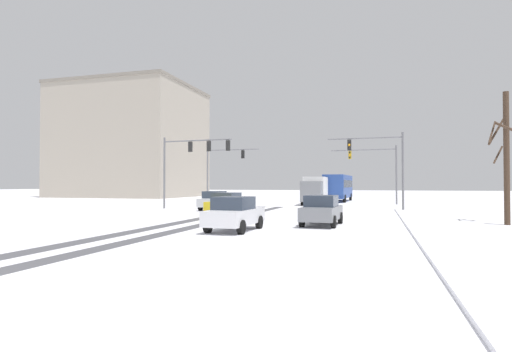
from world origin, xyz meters
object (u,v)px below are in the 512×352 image
traffic_signal_far_left (221,165)px  bus_oncoming (339,186)px  bare_tree_sidewalk_mid (506,155)px  car_yellow_cab_second (227,204)px  traffic_signal_far_right (377,164)px  car_grey_third (322,210)px  car_silver_lead (215,200)px  traffic_signal_near_right (381,157)px  traffic_signal_near_left (191,155)px  office_building_far_left_block (131,142)px  box_truck_delivery (315,190)px  car_white_fourth (235,214)px

traffic_signal_far_left → bus_oncoming: bearing=42.0°
bare_tree_sidewalk_mid → car_yellow_cab_second: bearing=173.1°
traffic_signal_far_right → car_grey_third: size_ratio=1.73×
car_silver_lead → bare_tree_sidewalk_mid: bare_tree_sidewalk_mid is taller
traffic_signal_near_right → bare_tree_sidewalk_mid: bearing=-58.5°
traffic_signal_near_right → traffic_signal_near_left: (-16.30, -2.19, 0.38)m
office_building_far_left_block → car_silver_lead: bearing=-47.7°
traffic_signal_near_right → bus_oncoming: traffic_signal_near_right is taller
box_truck_delivery → office_building_far_left_block: office_building_far_left_block is taller
traffic_signal_far_left → office_building_far_left_block: size_ratio=0.29×
office_building_far_left_block → traffic_signal_near_left: bearing=-49.7°
box_truck_delivery → traffic_signal_far_left: bearing=-172.1°
car_white_fourth → traffic_signal_far_left: bearing=112.5°
traffic_signal_far_right → car_yellow_cab_second: size_ratio=1.73×
traffic_signal_far_right → office_building_far_left_block: (-42.61, 17.18, 5.34)m
car_grey_third → box_truck_delivery: bearing=99.2°
car_white_fourth → bare_tree_sidewalk_mid: (13.24, 6.86, 2.97)m
car_silver_lead → car_yellow_cab_second: bearing=-60.3°
bare_tree_sidewalk_mid → bus_oncoming: bearing=111.6°
car_silver_lead → box_truck_delivery: bearing=60.8°
traffic_signal_far_right → traffic_signal_far_left: bearing=-166.2°
traffic_signal_far_left → bare_tree_sidewalk_mid: 30.01m
traffic_signal_near_right → car_grey_third: traffic_signal_near_right is taller
bus_oncoming → bare_tree_sidewalk_mid: size_ratio=1.53×
traffic_signal_far_right → office_building_far_left_block: 46.26m
box_truck_delivery → office_building_far_left_block: (-36.08, 19.91, 8.21)m
traffic_signal_far_right → car_white_fourth: bearing=-102.4°
bare_tree_sidewalk_mid → box_truck_delivery: bearing=123.8°
traffic_signal_far_left → traffic_signal_far_right: 17.44m
car_yellow_cab_second → traffic_signal_far_right: bearing=63.6°
traffic_signal_near_right → traffic_signal_far_left: bearing=155.4°
car_yellow_cab_second → office_building_far_left_block: bearing=130.7°
car_white_fourth → bus_oncoming: (1.65, 36.18, 1.18)m
traffic_signal_near_right → car_white_fourth: traffic_signal_near_right is taller
traffic_signal_near_right → bare_tree_sidewalk_mid: bare_tree_sidewalk_mid is taller
box_truck_delivery → office_building_far_left_block: 42.02m
traffic_signal_far_right → car_white_fourth: (-6.48, -29.42, -3.68)m
car_silver_lead → car_yellow_cab_second: size_ratio=0.99×
traffic_signal_far_left → car_silver_lead: size_ratio=1.57×
traffic_signal_far_right → car_grey_third: traffic_signal_far_right is taller
car_grey_third → office_building_far_left_block: 59.15m
traffic_signal_far_left → office_building_far_left_block: 33.83m
traffic_signal_near_left → car_yellow_cab_second: traffic_signal_near_left is taller
bus_oncoming → box_truck_delivery: size_ratio=1.49×
bus_oncoming → traffic_signal_far_right: bearing=-54.5°
box_truck_delivery → car_white_fourth: bearing=-89.9°
car_yellow_cab_second → office_building_far_left_block: (-32.44, 37.69, 9.02)m
car_grey_third → bare_tree_sidewalk_mid: 10.52m
car_yellow_cab_second → box_truck_delivery: box_truck_delivery is taller
traffic_signal_far_right → box_truck_delivery: bearing=-157.3°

